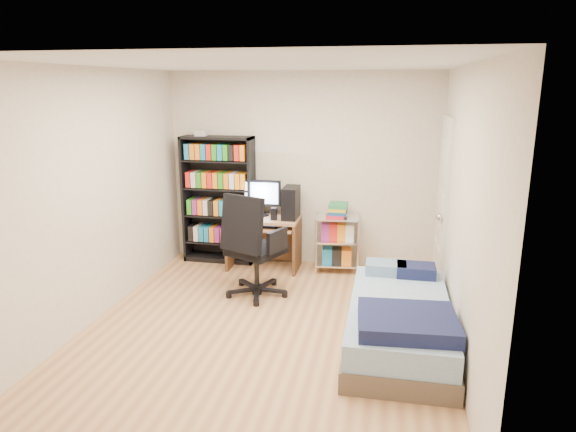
% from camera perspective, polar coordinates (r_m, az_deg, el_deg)
% --- Properties ---
extents(room, '(3.58, 4.08, 2.58)m').
position_cam_1_polar(room, '(4.77, -2.51, 1.32)').
color(room, tan).
rests_on(room, ground).
extents(media_shelf, '(0.94, 0.31, 1.75)m').
position_cam_1_polar(media_shelf, '(6.87, -7.71, 1.97)').
color(media_shelf, black).
rests_on(media_shelf, room).
extents(computer_desk, '(0.91, 0.53, 1.14)m').
position_cam_1_polar(computer_desk, '(6.59, -1.85, -0.63)').
color(computer_desk, tan).
rests_on(computer_desk, room).
extents(office_chair, '(0.93, 0.93, 1.19)m').
position_cam_1_polar(office_chair, '(5.78, -3.82, -5.32)').
color(office_chair, black).
rests_on(office_chair, room).
extents(wire_cart, '(0.58, 0.44, 0.88)m').
position_cam_1_polar(wire_cart, '(6.52, 5.53, -1.26)').
color(wire_cart, silver).
rests_on(wire_cart, room).
extents(bed, '(0.93, 1.85, 0.53)m').
position_cam_1_polar(bed, '(4.88, 12.29, -11.36)').
color(bed, brown).
rests_on(bed, room).
extents(door, '(0.12, 0.80, 2.00)m').
position_cam_1_polar(door, '(6.04, 16.81, 1.07)').
color(door, silver).
rests_on(door, room).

